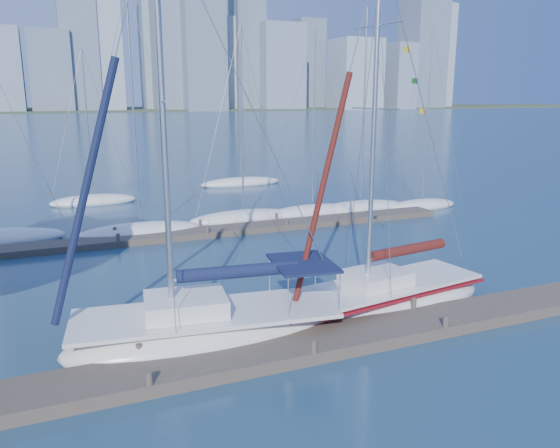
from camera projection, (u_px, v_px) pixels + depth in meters
name	position (u px, v px, depth m)	size (l,w,h in m)	color
ground	(302.00, 352.00, 17.68)	(700.00, 700.00, 0.00)	#162F49
near_dock	(302.00, 346.00, 17.64)	(26.00, 2.00, 0.40)	#4C4438
far_dock	(220.00, 231.00, 32.77)	(30.00, 1.80, 0.36)	#4C4438
far_shore	(62.00, 110.00, 305.21)	(800.00, 100.00, 1.50)	#38472D
sailboat_navy	(206.00, 314.00, 18.13)	(9.69, 4.25, 14.21)	white
sailboat_maroon	(387.00, 281.00, 21.24)	(8.83, 3.99, 13.71)	white
bg_boat_1	(140.00, 231.00, 32.28)	(7.86, 5.02, 14.04)	white
bg_boat_2	(244.00, 217.00, 36.10)	(7.68, 4.47, 12.73)	white
bg_boat_3	(313.00, 211.00, 37.89)	(7.11, 4.20, 12.63)	white
bg_boat_4	(361.00, 207.00, 39.15)	(7.52, 3.50, 14.15)	white
bg_boat_5	(422.00, 205.00, 40.26)	(5.99, 3.80, 13.09)	white
bg_boat_6	(94.00, 201.00, 41.82)	(6.71, 4.49, 11.83)	white
bg_boat_7	(241.00, 182.00, 50.63)	(7.88, 3.20, 11.76)	white
skyline	(105.00, 44.00, 279.43)	(503.18, 51.31, 98.36)	gray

